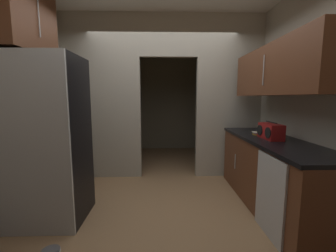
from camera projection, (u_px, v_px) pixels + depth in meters
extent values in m
plane|color=#93704C|center=(164.00, 212.00, 2.72)|extent=(20.00, 20.00, 0.00)
cube|color=#ADA899|center=(102.00, 98.00, 3.79)|extent=(1.33, 0.12, 2.82)
cube|color=#ADA899|center=(228.00, 98.00, 3.85)|extent=(1.13, 0.12, 2.82)
cube|color=#ADA899|center=(169.00, 35.00, 3.68)|extent=(0.99, 0.12, 0.72)
cube|color=gray|center=(163.00, 98.00, 6.00)|extent=(3.45, 0.10, 2.82)
cube|color=gray|center=(88.00, 98.00, 4.87)|extent=(0.10, 2.21, 2.82)
cube|color=gray|center=(236.00, 98.00, 4.95)|extent=(0.10, 2.21, 2.82)
cube|color=black|center=(47.00, 140.00, 2.48)|extent=(0.82, 0.66, 1.87)
cube|color=#B7BABC|center=(28.00, 147.00, 2.14)|extent=(0.82, 0.03, 1.87)
cube|color=brown|center=(272.00, 175.00, 2.81)|extent=(0.62, 2.11, 0.86)
cube|color=black|center=(274.00, 141.00, 2.75)|extent=(0.66, 2.11, 0.04)
cylinder|color=#B7BABC|center=(264.00, 187.00, 2.33)|extent=(0.01, 0.01, 0.22)
cylinder|color=#B7BABC|center=(235.00, 161.00, 3.26)|extent=(0.01, 0.01, 0.22)
cube|color=#B7BABC|center=(270.00, 197.00, 2.21)|extent=(0.02, 0.56, 0.84)
cube|color=brown|center=(278.00, 70.00, 2.64)|extent=(0.34, 1.90, 0.60)
cylinder|color=#B7BABC|center=(264.00, 70.00, 2.63)|extent=(0.01, 0.01, 0.36)
cube|color=brown|center=(22.00, 11.00, 2.37)|extent=(0.34, 0.90, 0.90)
cylinder|color=#B7BABC|center=(39.00, 11.00, 2.38)|extent=(0.01, 0.01, 0.54)
cube|color=maroon|center=(271.00, 131.00, 2.76)|extent=(0.17, 0.37, 0.19)
cylinder|color=#262626|center=(271.00, 122.00, 2.75)|extent=(0.02, 0.26, 0.02)
cylinder|color=black|center=(268.00, 133.00, 2.65)|extent=(0.01, 0.14, 0.14)
cylinder|color=black|center=(260.00, 130.00, 2.87)|extent=(0.01, 0.14, 0.14)
cube|color=gold|center=(258.00, 134.00, 3.08)|extent=(0.12, 0.11, 0.01)
cube|color=#8C3893|center=(258.00, 133.00, 3.09)|extent=(0.12, 0.13, 0.01)
cube|color=beige|center=(257.00, 132.00, 3.08)|extent=(0.14, 0.14, 0.01)
cylinder|color=#4C4C51|center=(50.00, 251.00, 1.79)|extent=(0.15, 0.15, 0.01)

